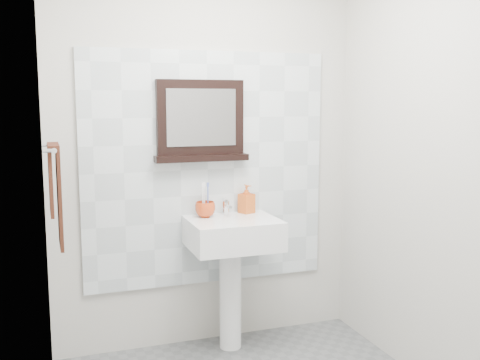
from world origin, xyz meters
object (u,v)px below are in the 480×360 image
toothbrush_cup (205,209)px  framed_mirror (200,123)px  soap_dispenser (246,199)px  pedestal_sink (233,247)px  hand_towel (56,187)px

toothbrush_cup → framed_mirror: framed_mirror is taller
soap_dispenser → framed_mirror: bearing=149.7°
pedestal_sink → soap_dispenser: bearing=44.7°
framed_mirror → pedestal_sink: bearing=-51.4°
pedestal_sink → toothbrush_cup: 0.29m
framed_mirror → hand_towel: bearing=-159.1°
pedestal_sink → hand_towel: bearing=-171.6°
pedestal_sink → soap_dispenser: size_ratio=5.15×
pedestal_sink → hand_towel: (-1.04, -0.15, 0.46)m
soap_dispenser → hand_towel: 1.24m
toothbrush_cup → hand_towel: 0.96m
toothbrush_cup → soap_dispenser: soap_dispenser is taller
framed_mirror → hand_towel: (-0.89, -0.34, -0.32)m
toothbrush_cup → soap_dispenser: bearing=7.8°
pedestal_sink → toothbrush_cup: bearing=144.3°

